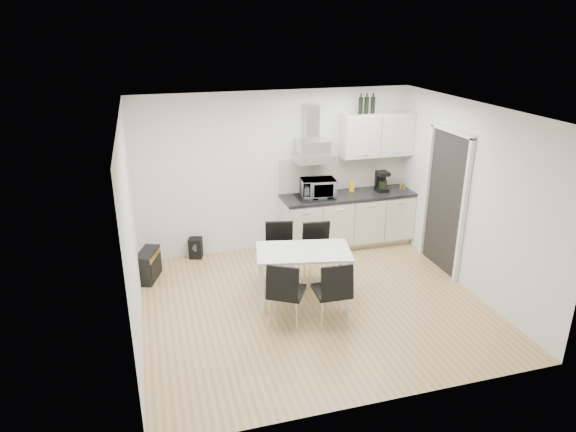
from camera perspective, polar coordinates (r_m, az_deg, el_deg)
The scene contains 15 objects.
ground at distance 7.06m, azimuth 2.89°, elevation -9.70°, with size 4.50×4.50×0.00m, color tan.
wall_back at distance 8.32m, azimuth -1.36°, elevation 4.91°, with size 4.50×0.10×2.60m, color white.
wall_front at distance 4.82m, azimuth 10.86°, elevation -7.90°, with size 4.50×0.10×2.60m, color white.
wall_left at distance 6.18m, azimuth -17.05°, elevation -1.81°, with size 0.10×4.00×2.60m, color white.
wall_right at distance 7.50m, azimuth 19.60°, elevation 1.87°, with size 0.10×4.00×2.60m, color white.
ceiling at distance 6.16m, azimuth 3.34°, elevation 11.61°, with size 4.50×4.50×0.00m, color white.
doorway at distance 7.98m, azimuth 16.94°, elevation 1.41°, with size 0.08×1.04×2.10m, color white.
kitchenette at distance 8.58m, azimuth 6.81°, elevation 1.99°, with size 2.22×0.64×2.52m.
dining_table at distance 6.83m, azimuth 1.73°, elevation -4.59°, with size 1.35×0.94×0.75m.
chair_far_left at distance 7.41m, azimuth -0.92°, elevation -4.28°, with size 0.44×0.50×0.88m, color black, non-canonical shape.
chair_far_right at distance 7.40m, azimuth 3.44°, elevation -4.34°, with size 0.44×0.50×0.88m, color black, non-canonical shape.
chair_near_left at distance 6.42m, azimuth -0.16°, elevation -8.49°, with size 0.44×0.50×0.88m, color black, non-canonical shape.
chair_near_right at distance 6.46m, azimuth 4.84°, elevation -8.39°, with size 0.44×0.50×0.88m, color black, non-canonical shape.
guitar_amp at distance 7.85m, azimuth -15.25°, elevation -5.29°, with size 0.40×0.58×0.45m.
floor_speaker at distance 8.39m, azimuth -10.22°, elevation -3.51°, with size 0.20×0.18×0.34m, color black.
Camera 1 is at (-2.00, -5.74, 3.59)m, focal length 32.00 mm.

